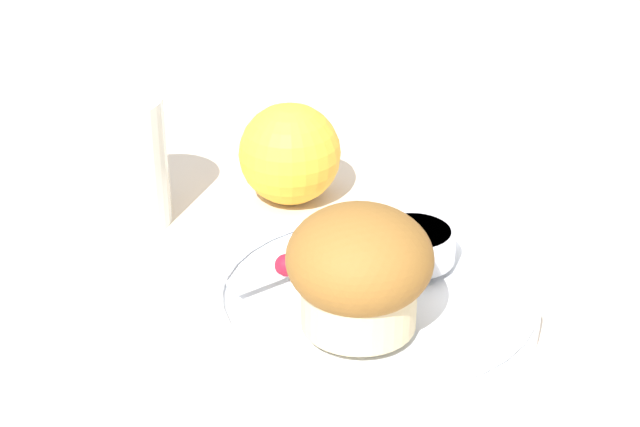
# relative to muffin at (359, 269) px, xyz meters

# --- Properties ---
(ground_plane) EXTENTS (3.00, 3.00, 0.00)m
(ground_plane) POSITION_rel_muffin_xyz_m (0.03, 0.03, -0.06)
(ground_plane) COLOR beige
(plate) EXTENTS (0.21, 0.21, 0.02)m
(plate) POSITION_rel_muffin_xyz_m (0.03, 0.03, -0.05)
(plate) COLOR white
(plate) RESTS_ON ground_plane
(muffin) EXTENTS (0.09, 0.09, 0.08)m
(muffin) POSITION_rel_muffin_xyz_m (0.00, 0.00, 0.00)
(muffin) COLOR beige
(muffin) RESTS_ON plate
(cream_ramekin) EXTENTS (0.06, 0.06, 0.02)m
(cream_ramekin) POSITION_rel_muffin_xyz_m (0.08, 0.04, -0.03)
(cream_ramekin) COLOR silver
(cream_ramekin) RESTS_ON plate
(berry_pair) EXTENTS (0.03, 0.01, 0.01)m
(berry_pair) POSITION_rel_muffin_xyz_m (0.00, 0.07, -0.03)
(berry_pair) COLOR maroon
(berry_pair) RESTS_ON plate
(butter_knife) EXTENTS (0.16, 0.02, 0.00)m
(butter_knife) POSITION_rel_muffin_xyz_m (0.03, 0.08, -0.04)
(butter_knife) COLOR silver
(butter_knife) RESTS_ON plate
(orange_fruit) EXTENTS (0.08, 0.08, 0.08)m
(orange_fruit) POSITION_rel_muffin_xyz_m (0.07, 0.19, -0.02)
(orange_fruit) COLOR #F4A82D
(orange_fruit) RESTS_ON ground_plane
(juice_glass) EXTENTS (0.08, 0.08, 0.10)m
(juice_glass) POSITION_rel_muffin_xyz_m (-0.05, 0.24, -0.01)
(juice_glass) COLOR silver
(juice_glass) RESTS_ON ground_plane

